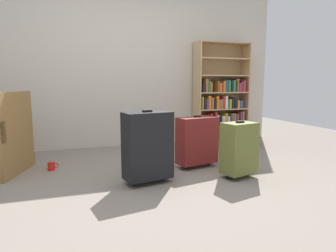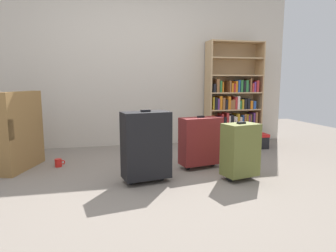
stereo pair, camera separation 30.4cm
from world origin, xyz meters
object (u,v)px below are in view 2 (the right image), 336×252
Objects in this scene: suitcase_black at (146,145)px; suitcase_dark_red at (200,141)px; suitcase_olive at (240,150)px; armchair at (3,142)px; bookshelf at (233,98)px; storage_box at (250,140)px; mug at (59,163)px.

suitcase_dark_red is (0.69, 0.36, -0.06)m from suitcase_black.
armchair is at bearing 158.73° from suitcase_olive.
bookshelf is 2.41m from suitcase_black.
bookshelf reaches higher than suitcase_black.
armchair reaches higher than storage_box.
armchair reaches higher than suitcase_dark_red.
suitcase_black reaches higher than suitcase_dark_red.
bookshelf is at bearing 44.43° from suitcase_black.
armchair reaches higher than suitcase_black.
armchair is 1.22× the size of suitcase_black.
armchair is at bearing 151.60° from suitcase_black.
armchair is 7.50× the size of mug.
mug is 1.71m from suitcase_dark_red.
armchair is 2.30m from suitcase_dark_red.
storage_box is 0.68× the size of suitcase_black.
mug is 2.78m from storage_box.
suitcase_olive is (0.96, -0.14, -0.06)m from suitcase_black.
bookshelf is at bearing 18.74° from mug.
suitcase_dark_red is 1.02× the size of suitcase_olive.
armchair is 1.48× the size of suitcase_olive.
bookshelf is at bearing 67.58° from suitcase_olive.
bookshelf is 13.76× the size of mug.
suitcase_dark_red is at bearing 117.66° from suitcase_olive.
armchair is 0.67m from mug.
storage_box is at bearing 9.08° from mug.
suitcase_black is 1.21× the size of suitcase_olive.
suitcase_olive is at bearing -21.27° from armchair.
suitcase_black is at bearing -146.06° from storage_box.
armchair is 3.37m from storage_box.
suitcase_black is 0.97m from suitcase_olive.
bookshelf is 2.25× the size of suitcase_black.
suitcase_dark_red is 0.56m from suitcase_olive.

